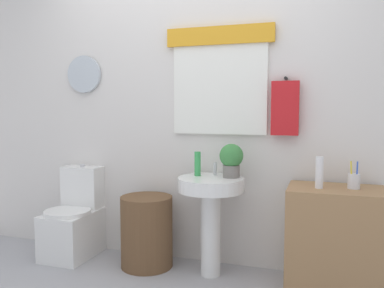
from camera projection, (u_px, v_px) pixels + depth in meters
back_wall at (197, 102)px, 3.28m from camera, size 4.40×0.18×2.60m
toilet at (75, 222)px, 3.44m from camera, size 0.38×0.51×0.77m
laundry_hamper at (147, 231)px, 3.19m from camera, size 0.41×0.41×0.56m
pedestal_sink at (211, 203)px, 3.00m from camera, size 0.49×0.49×0.74m
faucet at (215, 169)px, 3.09m from camera, size 0.03×0.03×0.10m
wooden_cabinet at (335, 240)px, 2.74m from camera, size 0.63×0.44×0.72m
soap_bottle at (198, 164)px, 3.06m from camera, size 0.05×0.05×0.18m
potted_plant at (231, 159)px, 2.98m from camera, size 0.18×0.18×0.25m
lotion_bottle at (319, 172)px, 2.70m from camera, size 0.05×0.05×0.21m
toothbrush_cup at (354, 181)px, 2.69m from camera, size 0.08×0.08×0.19m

